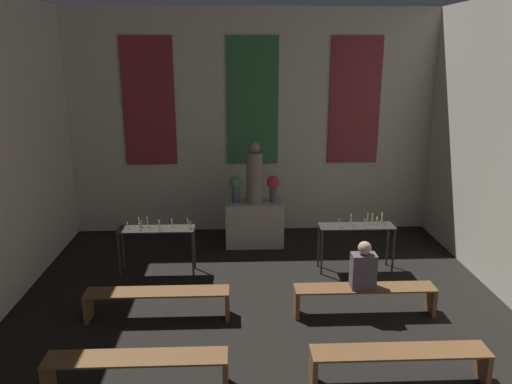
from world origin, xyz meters
TOP-DOWN VIEW (x-y plane):
  - wall_back at (0.00, 10.30)m, footprint 7.91×0.16m
  - altar at (0.00, 9.33)m, footprint 1.16×0.63m
  - statue at (0.00, 9.33)m, footprint 0.32×0.32m
  - flower_vase_left at (-0.38, 9.33)m, footprint 0.26×0.26m
  - flower_vase_right at (0.38, 9.33)m, footprint 0.26×0.26m
  - candle_rack_left at (-1.76, 8.00)m, footprint 1.33×0.40m
  - candle_rack_right at (1.78, 8.00)m, footprint 1.33×0.40m
  - pew_third_left at (-1.54, 4.78)m, footprint 2.10×0.36m
  - pew_third_right at (1.54, 4.78)m, footprint 2.10×0.36m
  - pew_back_left at (-1.54, 6.42)m, footprint 2.10×0.36m
  - pew_back_right at (1.54, 6.42)m, footprint 2.10×0.36m
  - person_seated at (1.49, 6.42)m, footprint 0.36×0.24m

SIDE VIEW (x-z plane):
  - pew_third_left at x=-1.54m, z-range 0.11..0.54m
  - pew_third_right at x=1.54m, z-range 0.11..0.54m
  - pew_back_left at x=-1.54m, z-range 0.11..0.54m
  - pew_back_right at x=1.54m, z-range 0.11..0.54m
  - altar at x=0.00m, z-range 0.00..0.90m
  - candle_rack_left at x=-1.76m, z-range 0.20..1.24m
  - candle_rack_right at x=1.78m, z-range 0.20..1.24m
  - person_seated at x=1.49m, z-range 0.39..1.12m
  - flower_vase_left at x=-0.38m, z-range 0.97..1.51m
  - flower_vase_right at x=0.38m, z-range 0.97..1.51m
  - statue at x=0.00m, z-range 0.85..2.08m
  - wall_back at x=0.00m, z-range 0.03..4.72m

